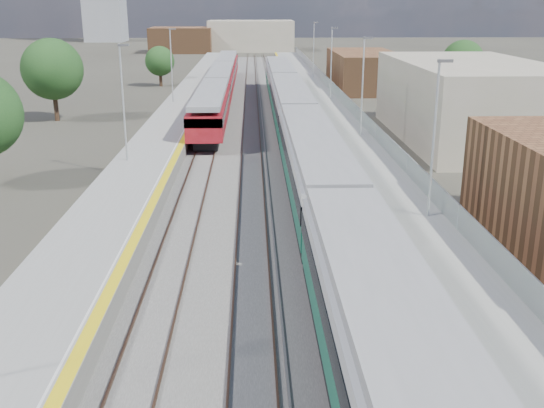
{
  "coord_description": "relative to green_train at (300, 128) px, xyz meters",
  "views": [
    {
      "loc": [
        -1.94,
        -7.15,
        10.92
      ],
      "look_at": [
        -1.07,
        20.39,
        2.2
      ],
      "focal_mm": 42.0,
      "sensor_mm": 36.0,
      "label": 1
    }
  ],
  "objects": [
    {
      "name": "tracks",
      "position": [
        -3.15,
        16.4,
        -2.28
      ],
      "size": [
        8.96,
        160.0,
        0.17
      ],
      "color": "#4C3323",
      "rests_on": "ground"
    },
    {
      "name": "tree_b",
      "position": [
        -22.35,
        17.05,
        2.54
      ],
      "size": [
        5.78,
        5.78,
        7.84
      ],
      "color": "#382619",
      "rests_on": "ground"
    },
    {
      "name": "tree_c",
      "position": [
        -15.9,
        43.75,
        1.01
      ],
      "size": [
        3.99,
        3.99,
        5.4
      ],
      "color": "#382619",
      "rests_on": "ground"
    },
    {
      "name": "ballast_bed",
      "position": [
        -3.75,
        14.73,
        -2.36
      ],
      "size": [
        10.5,
        155.0,
        0.06
      ],
      "primitive_type": "cube",
      "color": "#565451",
      "rests_on": "ground"
    },
    {
      "name": "buildings",
      "position": [
        -19.62,
        100.83,
        8.31
      ],
      "size": [
        72.0,
        185.5,
        40.0
      ],
      "color": "brown",
      "rests_on": "ground"
    },
    {
      "name": "green_train",
      "position": [
        0.0,
        0.0,
        0.0
      ],
      "size": [
        3.08,
        85.71,
        3.39
      ],
      "color": "black",
      "rests_on": "ground"
    },
    {
      "name": "platform_left",
      "position": [
        -10.55,
        14.72,
        -1.87
      ],
      "size": [
        4.3,
        155.0,
        8.52
      ],
      "color": "slate",
      "rests_on": "ground"
    },
    {
      "name": "platform_right",
      "position": [
        3.78,
        14.72,
        -1.86
      ],
      "size": [
        4.7,
        155.0,
        8.52
      ],
      "color": "slate",
      "rests_on": "ground"
    },
    {
      "name": "ground",
      "position": [
        -1.5,
        12.23,
        -2.39
      ],
      "size": [
        320.0,
        320.0,
        0.0
      ],
      "primitive_type": "plane",
      "color": "#47443A",
      "rests_on": "ground"
    },
    {
      "name": "red_train",
      "position": [
        -7.0,
        30.03,
        -0.26
      ],
      "size": [
        2.85,
        57.77,
        3.6
      ],
      "color": "black",
      "rests_on": "ground"
    },
    {
      "name": "tree_d",
      "position": [
        21.85,
        31.9,
        1.89
      ],
      "size": [
        5.02,
        5.02,
        6.81
      ],
      "color": "#382619",
      "rests_on": "ground"
    }
  ]
}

